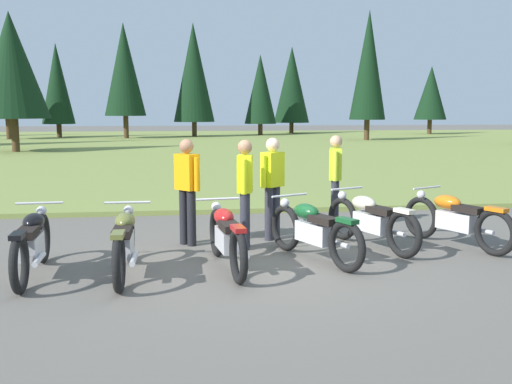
{
  "coord_description": "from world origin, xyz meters",
  "views": [
    {
      "loc": [
        -1.04,
        -7.89,
        2.12
      ],
      "look_at": [
        0.0,
        0.6,
        0.9
      ],
      "focal_mm": 40.63,
      "sensor_mm": 36.0,
      "label": 1
    }
  ],
  "objects_px": {
    "motorcycle_orange": "(455,219)",
    "rider_checking_bike": "(272,182)",
    "motorcycle_red": "(226,237)",
    "motorcycle_cream": "(371,220)",
    "rider_in_hivis_vest": "(187,185)",
    "rider_with_back_turned": "(335,176)",
    "rider_near_row_end": "(245,187)",
    "motorcycle_black": "(32,243)",
    "motorcycle_olive": "(125,242)",
    "motorcycle_british_green": "(313,230)"
  },
  "relations": [
    {
      "from": "motorcycle_olive",
      "to": "motorcycle_cream",
      "type": "distance_m",
      "value": 3.76
    },
    {
      "from": "rider_in_hivis_vest",
      "to": "rider_near_row_end",
      "type": "bearing_deg",
      "value": -21.87
    },
    {
      "from": "rider_with_back_turned",
      "to": "rider_near_row_end",
      "type": "relative_size",
      "value": 1.0
    },
    {
      "from": "motorcycle_british_green",
      "to": "motorcycle_cream",
      "type": "height_order",
      "value": "same"
    },
    {
      "from": "motorcycle_red",
      "to": "motorcycle_black",
      "type": "bearing_deg",
      "value": -178.44
    },
    {
      "from": "motorcycle_olive",
      "to": "motorcycle_orange",
      "type": "relative_size",
      "value": 1.08
    },
    {
      "from": "motorcycle_black",
      "to": "motorcycle_british_green",
      "type": "height_order",
      "value": "same"
    },
    {
      "from": "motorcycle_red",
      "to": "motorcycle_orange",
      "type": "height_order",
      "value": "same"
    },
    {
      "from": "motorcycle_cream",
      "to": "rider_near_row_end",
      "type": "bearing_deg",
      "value": 173.95
    },
    {
      "from": "rider_checking_bike",
      "to": "rider_near_row_end",
      "type": "distance_m",
      "value": 0.77
    },
    {
      "from": "motorcycle_red",
      "to": "rider_in_hivis_vest",
      "type": "distance_m",
      "value": 1.62
    },
    {
      "from": "motorcycle_orange",
      "to": "rider_in_hivis_vest",
      "type": "xyz_separation_m",
      "value": [
        -4.14,
        0.61,
        0.51
      ]
    },
    {
      "from": "motorcycle_black",
      "to": "rider_in_hivis_vest",
      "type": "bearing_deg",
      "value": 37.59
    },
    {
      "from": "rider_checking_bike",
      "to": "motorcycle_british_green",
      "type": "bearing_deg",
      "value": -75.12
    },
    {
      "from": "rider_in_hivis_vest",
      "to": "rider_near_row_end",
      "type": "relative_size",
      "value": 1.0
    },
    {
      "from": "motorcycle_black",
      "to": "motorcycle_british_green",
      "type": "distance_m",
      "value": 3.75
    },
    {
      "from": "motorcycle_red",
      "to": "motorcycle_british_green",
      "type": "distance_m",
      "value": 1.28
    },
    {
      "from": "motorcycle_red",
      "to": "motorcycle_cream",
      "type": "height_order",
      "value": "same"
    },
    {
      "from": "motorcycle_black",
      "to": "motorcycle_cream",
      "type": "xyz_separation_m",
      "value": [
        4.77,
        0.97,
        0.0
      ]
    },
    {
      "from": "rider_with_back_turned",
      "to": "rider_near_row_end",
      "type": "height_order",
      "value": "same"
    },
    {
      "from": "motorcycle_british_green",
      "to": "motorcycle_orange",
      "type": "xyz_separation_m",
      "value": [
        2.38,
        0.57,
        0.0
      ]
    },
    {
      "from": "motorcycle_british_green",
      "to": "rider_with_back_turned",
      "type": "bearing_deg",
      "value": 68.08
    },
    {
      "from": "motorcycle_orange",
      "to": "rider_near_row_end",
      "type": "height_order",
      "value": "rider_near_row_end"
    },
    {
      "from": "motorcycle_orange",
      "to": "rider_near_row_end",
      "type": "bearing_deg",
      "value": 175.49
    },
    {
      "from": "motorcycle_cream",
      "to": "rider_in_hivis_vest",
      "type": "height_order",
      "value": "rider_in_hivis_vest"
    },
    {
      "from": "motorcycle_red",
      "to": "rider_in_hivis_vest",
      "type": "xyz_separation_m",
      "value": [
        -0.51,
        1.45,
        0.51
      ]
    },
    {
      "from": "rider_with_back_turned",
      "to": "rider_in_hivis_vest",
      "type": "distance_m",
      "value": 2.84
    },
    {
      "from": "motorcycle_cream",
      "to": "rider_in_hivis_vest",
      "type": "xyz_separation_m",
      "value": [
        -2.79,
        0.55,
        0.51
      ]
    },
    {
      "from": "motorcycle_british_green",
      "to": "rider_near_row_end",
      "type": "distance_m",
      "value": 1.31
    },
    {
      "from": "motorcycle_british_green",
      "to": "motorcycle_orange",
      "type": "bearing_deg",
      "value": 13.49
    },
    {
      "from": "rider_in_hivis_vest",
      "to": "motorcycle_cream",
      "type": "bearing_deg",
      "value": -11.21
    },
    {
      "from": "motorcycle_orange",
      "to": "rider_with_back_turned",
      "type": "xyz_separation_m",
      "value": [
        -1.49,
        1.64,
        0.51
      ]
    },
    {
      "from": "motorcycle_orange",
      "to": "rider_checking_bike",
      "type": "bearing_deg",
      "value": 163.19
    },
    {
      "from": "motorcycle_red",
      "to": "motorcycle_orange",
      "type": "relative_size",
      "value": 1.08
    },
    {
      "from": "motorcycle_olive",
      "to": "motorcycle_british_green",
      "type": "distance_m",
      "value": 2.6
    },
    {
      "from": "rider_with_back_turned",
      "to": "motorcycle_red",
      "type": "bearing_deg",
      "value": -130.69
    },
    {
      "from": "motorcycle_black",
      "to": "rider_in_hivis_vest",
      "type": "xyz_separation_m",
      "value": [
        1.98,
        1.52,
        0.51
      ]
    },
    {
      "from": "motorcycle_black",
      "to": "motorcycle_cream",
      "type": "height_order",
      "value": "same"
    },
    {
      "from": "motorcycle_olive",
      "to": "motorcycle_british_green",
      "type": "bearing_deg",
      "value": 9.76
    },
    {
      "from": "motorcycle_british_green",
      "to": "motorcycle_orange",
      "type": "height_order",
      "value": "same"
    },
    {
      "from": "motorcycle_black",
      "to": "motorcycle_olive",
      "type": "relative_size",
      "value": 1.0
    },
    {
      "from": "motorcycle_cream",
      "to": "rider_checking_bike",
      "type": "bearing_deg",
      "value": 151.15
    },
    {
      "from": "motorcycle_orange",
      "to": "rider_with_back_turned",
      "type": "bearing_deg",
      "value": 132.36
    },
    {
      "from": "motorcycle_black",
      "to": "motorcycle_red",
      "type": "relative_size",
      "value": 1.0
    },
    {
      "from": "motorcycle_olive",
      "to": "motorcycle_red",
      "type": "relative_size",
      "value": 1.0
    },
    {
      "from": "motorcycle_red",
      "to": "rider_checking_bike",
      "type": "relative_size",
      "value": 1.25
    },
    {
      "from": "motorcycle_british_green",
      "to": "rider_near_row_end",
      "type": "relative_size",
      "value": 1.17
    },
    {
      "from": "motorcycle_olive",
      "to": "rider_checking_bike",
      "type": "xyz_separation_m",
      "value": [
        2.19,
        1.84,
        0.51
      ]
    },
    {
      "from": "motorcycle_black",
      "to": "motorcycle_red",
      "type": "xyz_separation_m",
      "value": [
        2.49,
        0.07,
        0.0
      ]
    },
    {
      "from": "motorcycle_cream",
      "to": "rider_with_back_turned",
      "type": "distance_m",
      "value": 1.67
    }
  ]
}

